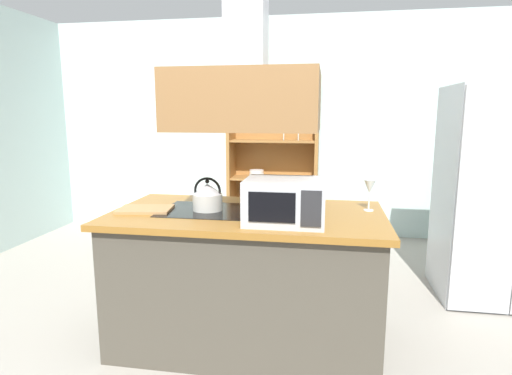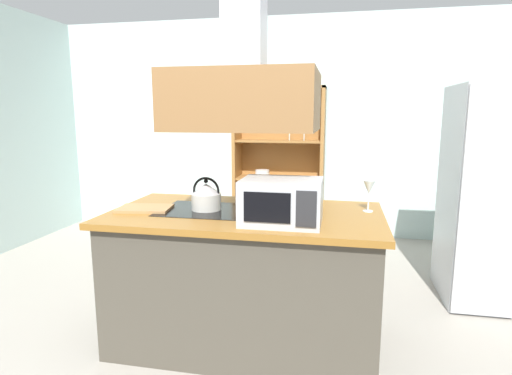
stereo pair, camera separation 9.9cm
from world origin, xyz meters
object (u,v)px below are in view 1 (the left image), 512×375
Objects in this scene: kettle at (208,197)px; wine_glass_on_counter at (370,188)px; dish_cabinet at (273,172)px; cutting_board at (145,209)px; microwave at (285,201)px; fruit_bowl at (267,197)px; refrigerator at (501,195)px.

kettle reaches higher than wine_glass_on_counter.
cutting_board is at bearing -101.29° from dish_cabinet.
microwave is at bearing -141.71° from wine_glass_on_counter.
fruit_bowl is at bearing 25.86° from cutting_board.
dish_cabinet reaches higher than microwave.
dish_cabinet is (-2.06, 1.50, -0.06)m from refrigerator.
microwave reaches higher than kettle.
wine_glass_on_counter is at bearing 38.29° from microwave.
dish_cabinet is at bearing 78.71° from cutting_board.
kettle is 0.48× the size of microwave.
kettle is at bearing -154.77° from refrigerator.
cutting_board is 1.65× the size of wine_glass_on_counter.
wine_glass_on_counter is 0.80× the size of fruit_bowl.
fruit_bowl is at bearing -158.06° from refrigerator.
refrigerator is at bearing 37.56° from microwave.
microwave reaches higher than cutting_board.
kettle is at bearing -170.92° from wine_glass_on_counter.
wine_glass_on_counter reaches higher than fruit_bowl.
microwave is (0.53, -0.24, 0.04)m from kettle.
kettle reaches higher than cutting_board.
fruit_bowl is (0.76, 0.37, 0.03)m from cutting_board.
fruit_bowl reaches higher than cutting_board.
microwave is 0.57m from fruit_bowl.
cutting_board is at bearing -170.48° from wine_glass_on_counter.
wine_glass_on_counter is 0.71m from fruit_bowl.
cutting_board is (-2.58, -1.10, 0.03)m from refrigerator.
kettle is at bearing 156.08° from microwave.
kettle is 0.46m from fruit_bowl.
dish_cabinet reaches higher than kettle.
dish_cabinet is 8.44× the size of kettle.
refrigerator is 1.97m from fruit_bowl.
cutting_board is at bearing 170.26° from microwave.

